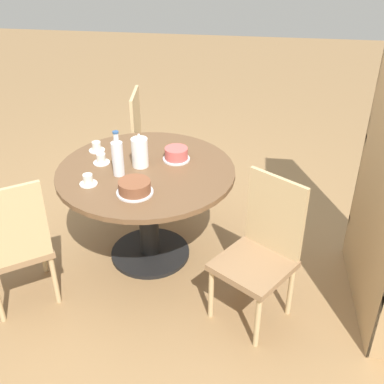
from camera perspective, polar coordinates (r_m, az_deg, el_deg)
ground_plane at (r=3.74m, az=-4.93°, el=-7.31°), size 14.00×14.00×0.00m
dining_table at (r=3.42m, az=-5.36°, el=0.13°), size 1.23×1.23×0.74m
chair_a at (r=3.23m, az=-20.25°, el=-5.72°), size 0.59×0.59×0.95m
chair_b at (r=3.00m, az=8.15°, el=-6.89°), size 0.58×0.58×0.95m
chair_c at (r=4.28m, az=-4.83°, el=5.73°), size 0.46×0.46×0.95m
coffee_pot at (r=3.32m, az=-6.21°, el=4.81°), size 0.11×0.11×0.24m
water_bottle at (r=3.22m, az=-8.80°, el=4.07°), size 0.08×0.08×0.32m
cake_main at (r=3.04m, az=-6.73°, el=0.53°), size 0.23×0.23×0.09m
cake_second at (r=3.42m, az=-1.87°, el=4.50°), size 0.19×0.19×0.09m
cup_a at (r=3.19m, az=-12.21°, el=1.36°), size 0.12×0.12×0.07m
cup_b at (r=3.62m, az=-11.24°, el=5.23°), size 0.12×0.12×0.07m
cup_c at (r=3.44m, az=-10.71°, el=3.83°), size 0.12×0.12×0.07m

